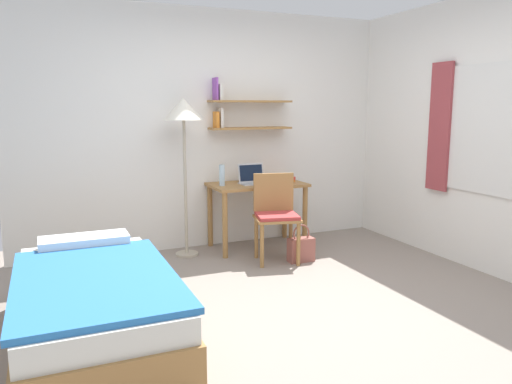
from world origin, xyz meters
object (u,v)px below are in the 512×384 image
(water_bottle, at_px, (222,175))
(book_stack, at_px, (284,179))
(desk, at_px, (257,195))
(standing_lamp, at_px, (184,117))
(handbag, at_px, (301,249))
(laptop, at_px, (253,179))
(desk_chair, at_px, (276,212))
(bed, at_px, (95,305))

(water_bottle, xyz_separation_m, book_stack, (0.75, 0.02, -0.08))
(desk, xyz_separation_m, standing_lamp, (-0.81, 0.01, 0.86))
(book_stack, distance_m, handbag, 0.93)
(desk, relative_size, book_stack, 4.51)
(laptop, bearing_deg, desk, -4.23)
(laptop, bearing_deg, water_bottle, -177.85)
(standing_lamp, height_order, book_stack, standing_lamp)
(handbag, bearing_deg, desk_chair, 146.44)
(desk_chair, xyz_separation_m, water_bottle, (-0.39, 0.51, 0.34))
(book_stack, bearing_deg, standing_lamp, 179.88)
(bed, bearing_deg, book_stack, 36.09)
(handbag, bearing_deg, bed, -155.52)
(bed, height_order, standing_lamp, standing_lamp)
(laptop, bearing_deg, bed, -138.60)
(desk, height_order, book_stack, book_stack)
(laptop, bearing_deg, handbag, -69.43)
(bed, bearing_deg, laptop, 41.40)
(water_bottle, bearing_deg, bed, -132.60)
(bed, distance_m, standing_lamp, 2.30)
(bed, distance_m, laptop, 2.51)
(standing_lamp, xyz_separation_m, handbag, (1.01, -0.67, -1.32))
(desk, bearing_deg, handbag, -73.33)
(water_bottle, bearing_deg, standing_lamp, 177.29)
(bed, xyz_separation_m, desk_chair, (1.87, 1.10, 0.26))
(laptop, distance_m, handbag, 0.96)
(desk_chair, distance_m, handbag, 0.45)
(water_bottle, distance_m, book_stack, 0.75)
(laptop, height_order, water_bottle, water_bottle)
(bed, bearing_deg, water_bottle, 47.40)
(bed, height_order, water_bottle, water_bottle)
(desk_chair, relative_size, standing_lamp, 0.54)
(desk_chair, height_order, book_stack, desk_chair)
(bed, xyz_separation_m, desk, (1.89, 1.62, 0.35))
(desk_chair, relative_size, laptop, 2.92)
(bed, xyz_separation_m, laptop, (1.84, 1.62, 0.54))
(standing_lamp, relative_size, water_bottle, 7.27)
(standing_lamp, bearing_deg, handbag, -33.75)
(standing_lamp, bearing_deg, water_bottle, -2.71)
(laptop, height_order, handbag, laptop)
(laptop, bearing_deg, standing_lamp, 179.60)
(handbag, bearing_deg, standing_lamp, 146.25)
(bed, relative_size, handbag, 4.83)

